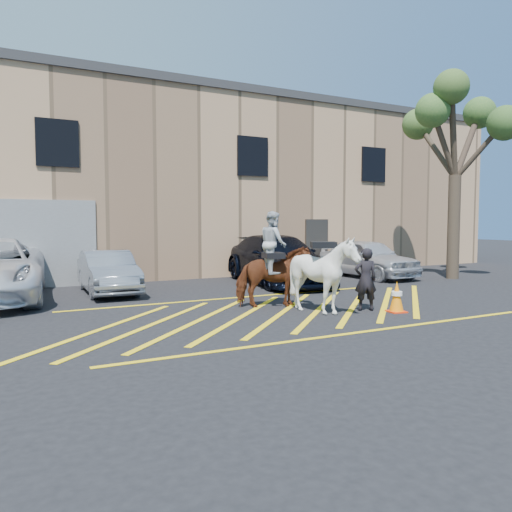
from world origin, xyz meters
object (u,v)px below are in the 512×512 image
car_blue_suv (278,259)px  mounted_bay (273,269)px  car_white_suv (368,258)px  car_silver_sedan (108,272)px  traffic_cone (397,297)px  saddled_white (323,275)px  tree (456,122)px  handler (366,279)px

car_blue_suv → mounted_bay: bearing=-114.3°
car_white_suv → car_silver_sedan: bearing=175.9°
car_white_suv → traffic_cone: (-4.24, -5.98, -0.36)m
saddled_white → tree: 10.24m
handler → mounted_bay: mounted_bay is taller
car_white_suv → handler: 7.24m
car_white_suv → tree: 5.84m
car_silver_sedan → saddled_white: (3.68, -5.63, 0.27)m
car_silver_sedan → car_white_suv: bearing=0.2°
saddled_white → traffic_cone: 1.83m
car_blue_suv → car_white_suv: bearing=6.9°
handler → tree: (7.22, 3.65, 4.95)m
car_blue_suv → car_white_suv: 3.93m
mounted_bay → tree: size_ratio=0.32×
car_silver_sedan → saddled_white: bearing=-54.8°
car_silver_sedan → traffic_cone: size_ratio=5.21×
car_silver_sedan → car_blue_suv: bearing=-0.7°
handler → car_blue_suv: bearing=-76.8°
saddled_white → tree: size_ratio=0.29×
handler → saddled_white: saddled_white is taller
handler → traffic_cone: size_ratio=2.04×
car_blue_suv → handler: (-0.82, -5.51, -0.07)m
saddled_white → mounted_bay: bearing=115.0°
tree → traffic_cone: bearing=-148.2°
car_blue_suv → saddled_white: size_ratio=2.69×
car_silver_sedan → handler: handler is taller
mounted_bay → tree: (8.93, 2.23, 4.74)m
handler → traffic_cone: bearing=156.4°
handler → tree: 9.48m
car_silver_sedan → handler: size_ratio=2.56×
car_blue_suv → saddled_white: bearing=-102.4°
car_blue_suv → car_white_suv: (3.92, -0.04, -0.09)m
mounted_bay → tree: 10.35m
car_silver_sedan → tree: size_ratio=0.52×
traffic_cone → tree: (6.71, 4.16, 5.33)m
car_silver_sedan → traffic_cone: bearing=-47.8°
tree → car_silver_sedan: bearing=170.0°
car_blue_suv → traffic_cone: size_ratio=7.71×
mounted_bay → traffic_cone: bearing=-41.1°
car_silver_sedan → tree: (12.02, -2.13, 5.07)m
car_silver_sedan → car_blue_suv: size_ratio=0.68×
car_blue_suv → mounted_bay: size_ratio=2.38×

